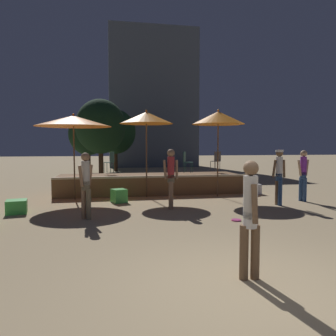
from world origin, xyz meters
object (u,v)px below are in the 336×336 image
cube_seat_3 (254,189)px  person_0 (303,173)px  person_4 (250,215)px  frisbee_disc (236,220)px  patio_umbrella_2 (218,118)px  person_3 (171,176)px  person_2 (279,173)px  bistro_chair_0 (111,160)px  cube_seat_1 (17,207)px  bistro_chair_1 (186,160)px  person_1 (86,183)px  patio_umbrella_0 (73,121)px  patio_umbrella_1 (146,118)px  background_tree_2 (88,134)px  bistro_chair_2 (216,159)px  background_tree_0 (101,127)px  background_tree_1 (115,132)px  cube_seat_0 (119,196)px

cube_seat_3 → person_0: size_ratio=0.26×
person_4 → frisbee_disc: bearing=75.1°
patio_umbrella_2 → person_3: bearing=-137.1°
person_2 → bistro_chair_0: person_2 is taller
cube_seat_1 → cube_seat_3: (8.45, 2.32, 0.01)m
bistro_chair_0 → bistro_chair_1: same height
person_1 → person_4: person_1 is taller
patio_umbrella_0 → patio_umbrella_2: bearing=-2.9°
frisbee_disc → patio_umbrella_1: bearing=112.4°
person_3 → person_4: person_3 is taller
cube_seat_1 → background_tree_2: background_tree_2 is taller
person_4 → bistro_chair_2: bearing=78.4°
person_2 → background_tree_0: size_ratio=0.39×
bistro_chair_2 → background_tree_1: 12.08m
patio_umbrella_1 → background_tree_1: bearing=93.4°
cube_seat_1 → bistro_chair_1: (5.95, 3.67, 1.14)m
cube_seat_0 → bistro_chair_0: bearing=94.6°
bistro_chair_0 → bistro_chair_1: (3.20, -0.50, 0.00)m
cube_seat_3 → bistro_chair_2: (-0.95, 1.89, 1.14)m
cube_seat_0 → background_tree_1: size_ratio=0.13×
patio_umbrella_2 → frisbee_disc: 5.06m
bistro_chair_0 → person_1: bearing=16.4°
patio_umbrella_0 → bistro_chair_2: bearing=18.4°
patio_umbrella_2 → cube_seat_3: 3.30m
cube_seat_1 → background_tree_2: 15.13m
person_4 → background_tree_1: size_ratio=0.37×
bistro_chair_0 → bistro_chair_2: bearing=114.6°
person_3 → frisbee_disc: 2.55m
patio_umbrella_2 → person_0: patio_umbrella_2 is taller
patio_umbrella_2 → person_2: patio_umbrella_2 is taller
cube_seat_0 → person_2: 5.40m
bistro_chair_2 → bistro_chair_0: bearing=-18.5°
cube_seat_1 → background_tree_2: (1.29, 14.85, 2.62)m
cube_seat_3 → person_0: (0.89, -1.98, 0.79)m
patio_umbrella_2 → bistro_chair_0: patio_umbrella_2 is taller
patio_umbrella_1 → background_tree_0: 7.75m
cube_seat_1 → bistro_chair_0: bearing=56.6°
patio_umbrella_0 → cube_seat_0: bearing=-30.2°
background_tree_1 → background_tree_0: bearing=-100.5°
patio_umbrella_1 → person_3: bearing=-79.7°
background_tree_0 → background_tree_1: 5.66m
person_2 → background_tree_2: (-6.82, 15.05, 1.77)m
bistro_chair_2 → patio_umbrella_1: bearing=10.0°
person_4 → frisbee_disc: (1.27, 3.56, -0.93)m
bistro_chair_1 → cube_seat_3: bearing=-89.8°
person_4 → person_0: bearing=56.3°
patio_umbrella_0 → bistro_chair_2: (6.07, 2.02, -1.49)m
patio_umbrella_0 → frisbee_disc: 6.77m
frisbee_disc → background_tree_0: 12.82m
patio_umbrella_1 → person_1: size_ratio=1.86×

